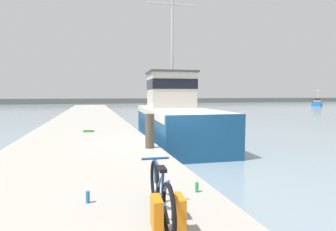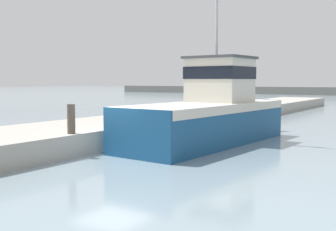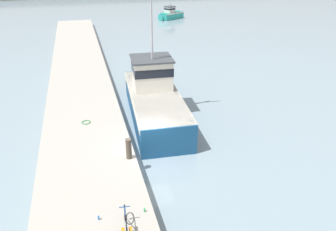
# 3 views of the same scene
# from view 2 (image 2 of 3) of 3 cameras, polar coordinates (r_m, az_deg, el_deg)

# --- Properties ---
(ground_plane) EXTENTS (320.00, 320.00, 0.00)m
(ground_plane) POSITION_cam_2_polar(r_m,az_deg,el_deg) (16.64, -7.57, -5.55)
(ground_plane) COLOR gray
(dock_pier) EXTENTS (5.07, 80.00, 0.91)m
(dock_pier) POSITION_cam_2_polar(r_m,az_deg,el_deg) (18.98, -15.59, -3.02)
(dock_pier) COLOR #A39E93
(dock_pier) RESTS_ON ground_plane
(fishing_boat_main) EXTENTS (4.02, 12.03, 9.35)m
(fishing_boat_main) POSITION_cam_2_polar(r_m,az_deg,el_deg) (20.22, 6.04, 0.43)
(fishing_boat_main) COLOR navy
(fishing_boat_main) RESTS_ON ground_plane
(mooring_post) EXTENTS (0.31, 0.31, 1.15)m
(mooring_post) POSITION_cam_2_polar(r_m,az_deg,el_deg) (16.69, -12.98, -0.45)
(mooring_post) COLOR #51473D
(mooring_post) RESTS_ON dock_pier
(hose_coil) EXTENTS (0.56, 0.56, 0.05)m
(hose_coil) POSITION_cam_2_polar(r_m,az_deg,el_deg) (21.55, -7.71, -0.70)
(hose_coil) COLOR #197A2D
(hose_coil) RESTS_ON dock_pier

